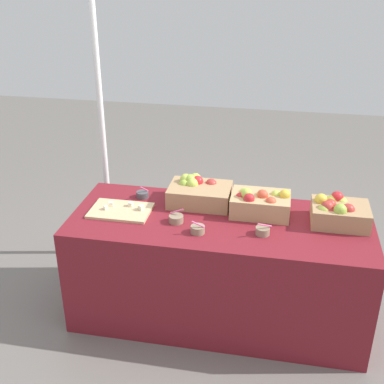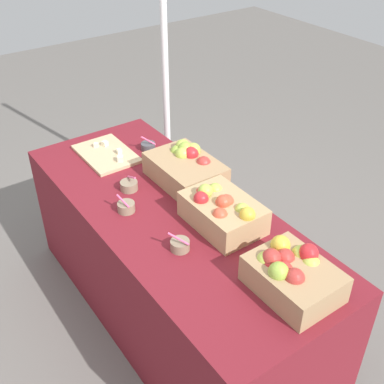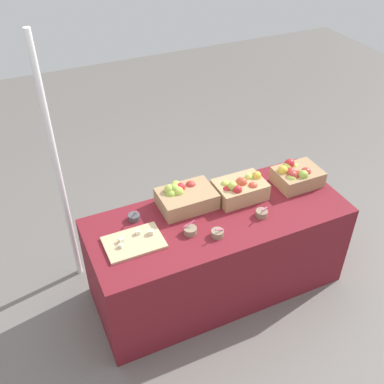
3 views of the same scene
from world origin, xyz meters
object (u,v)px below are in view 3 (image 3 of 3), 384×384
(apple_crate_right, at_px, (185,197))
(sample_bowl_mid, at_px, (134,217))
(sample_bowl_far, at_px, (217,233))
(sample_bowl_extra, at_px, (190,230))
(sample_bowl_near, at_px, (262,213))
(cutting_board_front, at_px, (134,242))
(tent_pole, at_px, (58,173))
(apple_crate_left, at_px, (296,175))
(apple_crate_middle, at_px, (240,189))

(apple_crate_right, bearing_deg, sample_bowl_mid, 179.66)
(apple_crate_right, distance_m, sample_bowl_far, 0.40)
(apple_crate_right, bearing_deg, sample_bowl_extra, -107.13)
(sample_bowl_mid, relative_size, sample_bowl_extra, 1.13)
(sample_bowl_near, height_order, sample_bowl_extra, sample_bowl_near)
(sample_bowl_mid, distance_m, sample_bowl_extra, 0.42)
(cutting_board_front, height_order, sample_bowl_far, sample_bowl_far)
(cutting_board_front, distance_m, sample_bowl_far, 0.56)
(sample_bowl_near, xyz_separation_m, tent_pole, (-1.25, 0.73, 0.25))
(apple_crate_left, relative_size, sample_bowl_mid, 3.38)
(sample_bowl_far, height_order, tent_pole, tent_pole)
(apple_crate_middle, xyz_separation_m, sample_bowl_near, (0.03, -0.26, -0.05))
(apple_crate_middle, bearing_deg, sample_bowl_near, -82.38)
(apple_crate_left, distance_m, sample_bowl_extra, 1.00)
(apple_crate_middle, relative_size, sample_bowl_mid, 3.63)
(apple_crate_left, relative_size, sample_bowl_far, 3.72)
(sample_bowl_mid, relative_size, sample_bowl_far, 1.10)
(cutting_board_front, height_order, sample_bowl_mid, sample_bowl_mid)
(apple_crate_right, xyz_separation_m, sample_bowl_mid, (-0.39, 0.00, -0.05))
(apple_crate_middle, bearing_deg, sample_bowl_extra, -157.25)
(cutting_board_front, bearing_deg, sample_bowl_mid, 70.59)
(apple_crate_left, xyz_separation_m, sample_bowl_extra, (-0.98, -0.18, -0.06))
(sample_bowl_far, bearing_deg, apple_crate_left, 18.69)
(apple_crate_right, bearing_deg, sample_bowl_far, -80.70)
(cutting_board_front, xyz_separation_m, sample_bowl_near, (0.92, -0.11, 0.01))
(apple_crate_right, height_order, sample_bowl_far, apple_crate_right)
(tent_pole, bearing_deg, apple_crate_left, -16.76)
(apple_crate_left, distance_m, apple_crate_right, 0.90)
(apple_crate_middle, bearing_deg, apple_crate_left, -4.16)
(apple_crate_right, height_order, cutting_board_front, apple_crate_right)
(cutting_board_front, bearing_deg, sample_bowl_near, -7.02)
(apple_crate_left, xyz_separation_m, tent_pole, (-1.69, 0.51, 0.19))
(apple_crate_middle, height_order, tent_pole, tent_pole)
(cutting_board_front, xyz_separation_m, sample_bowl_far, (0.54, -0.17, 0.01))
(sample_bowl_far, bearing_deg, tent_pole, 137.64)
(sample_bowl_extra, bearing_deg, cutting_board_front, 170.27)
(sample_bowl_far, bearing_deg, cutting_board_front, 162.59)
(apple_crate_right, distance_m, sample_bowl_mid, 0.39)
(apple_crate_right, xyz_separation_m, sample_bowl_far, (0.06, -0.40, -0.05))
(apple_crate_middle, height_order, cutting_board_front, apple_crate_middle)
(cutting_board_front, xyz_separation_m, tent_pole, (-0.33, 0.62, 0.26))
(sample_bowl_far, bearing_deg, sample_bowl_near, 8.21)
(sample_bowl_near, bearing_deg, sample_bowl_mid, 157.77)
(apple_crate_right, bearing_deg, cutting_board_front, -154.29)
(apple_crate_right, xyz_separation_m, sample_bowl_extra, (-0.09, -0.29, -0.05))
(apple_crate_left, xyz_separation_m, sample_bowl_far, (-0.83, -0.28, -0.06))
(tent_pole, bearing_deg, sample_bowl_near, -30.44)
(apple_crate_right, height_order, sample_bowl_extra, apple_crate_right)
(cutting_board_front, distance_m, sample_bowl_extra, 0.39)
(apple_crate_middle, bearing_deg, tent_pole, 158.64)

